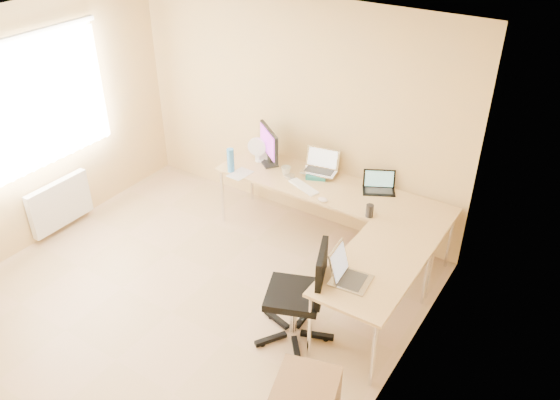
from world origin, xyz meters
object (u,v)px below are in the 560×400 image
Objects in this scene: water_bottle at (231,160)px; office_chair at (294,294)px; mug at (286,171)px; desk_fan at (259,150)px; desk_return at (371,298)px; laptop_return at (352,270)px; laptop_center at (320,162)px; keyboard at (304,187)px; desk_main at (330,215)px; laptop_black at (380,183)px; monitor at (269,146)px.

water_bottle is 1.98m from office_chair.
mug is 0.46m from desk_fan.
water_bottle is (-2.10, 0.70, 0.50)m from desk_return.
laptop_return is at bearing -51.69° from desk_fan.
laptop_center is (-1.21, 1.16, 0.54)m from desk_return.
desk_return is 3.26× the size of keyboard.
office_chair is at bearing -62.91° from desk_fan.
desk_fan is at bearing 111.37° from office_chair.
office_chair is (0.67, -1.30, -0.24)m from keyboard.
office_chair reaches higher than mug.
laptop_return is (1.89, -1.37, -0.02)m from desk_fan.
desk_main is at bearing 84.98° from office_chair.
office_chair is (-0.04, -1.66, -0.34)m from laptop_black.
desk_main is 9.49× the size of water_bottle.
water_bottle is 0.99× the size of desk_fan.
laptop_return reaches higher than keyboard.
desk_return is at bearing -94.67° from laptop_black.
water_bottle is at bearing 58.57° from laptop_return.
desk_main is at bearing -20.38° from desk_fan.
keyboard reaches higher than desk_main.
mug is 0.29× the size of laptop_return.
office_chair is (0.99, -1.43, -0.28)m from mug.
office_chair is (0.66, -1.62, -0.40)m from laptop_center.
desk_main is 1.05m from monitor.
laptop_return reaches higher than desk_return.
laptop_center is 1.01× the size of laptop_return.
laptop_center is 0.37× the size of office_chair.
desk_main is at bearing 134.27° from desk_return.
water_bottle is 2.24m from laptop_return.
laptop_center is 1.11× the size of laptop_black.
laptop_center is at bearing 155.84° from laptop_black.
mug is at bearing 25.27° from water_bottle.
laptop_black reaches higher than desk_return.
monitor is at bearing 46.63° from laptop_return.
laptop_center is 0.95× the size of keyboard.
keyboard is at bearing -34.03° from desk_fan.
office_chair is at bearing -55.45° from mug.
laptop_return is at bearing -0.61° from monitor.
desk_fan is at bearing -177.34° from keyboard.
laptop_black is 1.05m from mug.
keyboard is (-0.01, -0.33, -0.16)m from laptop_center.
desk_fan is (-0.75, 0.25, 0.13)m from keyboard.
laptop_return is at bearing -0.70° from office_chair.
laptop_black is (0.47, 0.20, 0.47)m from desk_main.
desk_return is 2.21m from monitor.
laptop_black is 1.47m from desk_fan.
keyboard is 1.42× the size of desk_fan.
desk_fan is (-0.44, 0.11, 0.09)m from mug.
laptop_center reaches higher than desk_fan.
keyboard is 0.35m from mug.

